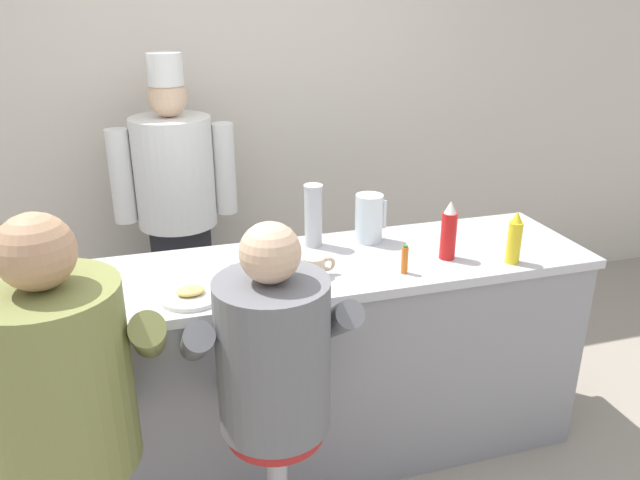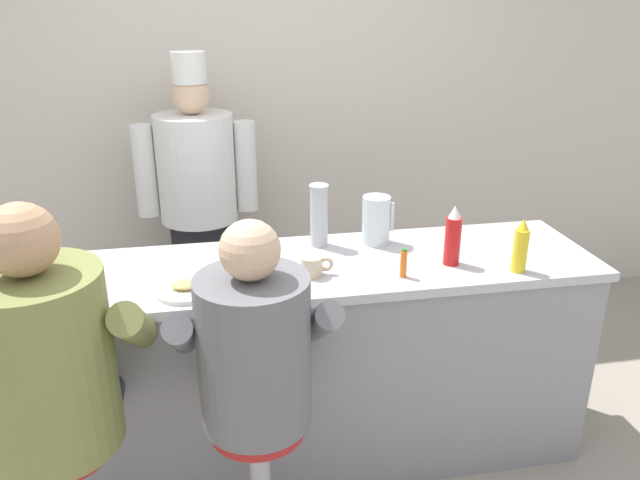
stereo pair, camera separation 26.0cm
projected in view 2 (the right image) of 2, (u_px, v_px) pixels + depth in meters
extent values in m
cube|color=beige|center=(263.00, 115.00, 3.90)|extent=(10.00, 0.06, 2.70)
cube|color=gray|center=(301.00, 367.00, 2.85)|extent=(2.54, 0.63, 0.94)
cube|color=#BCBCC1|center=(300.00, 269.00, 2.67)|extent=(2.59, 0.66, 0.04)
cylinder|color=red|center=(453.00, 241.00, 2.63)|extent=(0.07, 0.07, 0.21)
cone|color=white|center=(455.00, 212.00, 2.58)|extent=(0.05, 0.05, 0.05)
cylinder|color=yellow|center=(520.00, 251.00, 2.57)|extent=(0.06, 0.06, 0.18)
cone|color=yellow|center=(523.00, 224.00, 2.53)|extent=(0.05, 0.05, 0.05)
cylinder|color=orange|center=(403.00, 264.00, 2.53)|extent=(0.03, 0.03, 0.12)
cylinder|color=#287F2D|center=(404.00, 250.00, 2.51)|extent=(0.02, 0.02, 0.01)
cylinder|color=silver|center=(376.00, 220.00, 2.85)|extent=(0.13, 0.13, 0.22)
cube|color=silver|center=(392.00, 217.00, 2.86)|extent=(0.02, 0.02, 0.13)
cylinder|color=white|center=(186.00, 290.00, 2.42)|extent=(0.24, 0.24, 0.02)
ellipsoid|color=#E0BC60|center=(186.00, 284.00, 2.41)|extent=(0.11, 0.08, 0.03)
cylinder|color=white|center=(246.00, 260.00, 2.65)|extent=(0.14, 0.14, 0.05)
cylinder|color=beige|center=(312.00, 266.00, 2.55)|extent=(0.09, 0.09, 0.08)
torus|color=beige|center=(326.00, 264.00, 2.55)|extent=(0.06, 0.02, 0.06)
cylinder|color=#B7BABF|center=(319.00, 216.00, 2.82)|extent=(0.08, 0.08, 0.28)
cylinder|color=silver|center=(319.00, 186.00, 2.76)|extent=(0.09, 0.09, 0.01)
cylinder|color=red|center=(60.00, 447.00, 2.11)|extent=(0.34, 0.34, 0.05)
cylinder|color=#33384C|center=(39.00, 402.00, 2.27)|extent=(0.16, 0.44, 0.16)
cylinder|color=#33384C|center=(101.00, 395.00, 2.31)|extent=(0.16, 0.44, 0.16)
cylinder|color=olive|center=(44.00, 363.00, 1.98)|extent=(0.44, 0.44, 0.62)
cylinder|color=olive|center=(135.00, 327.00, 2.13)|extent=(0.11, 0.47, 0.38)
sphere|color=tan|center=(20.00, 240.00, 1.83)|extent=(0.23, 0.23, 0.23)
cylinder|color=red|center=(258.00, 424.00, 2.22)|extent=(0.34, 0.34, 0.05)
cylinder|color=#33384C|center=(227.00, 386.00, 2.37)|extent=(0.14, 0.39, 0.14)
cylinder|color=#33384C|center=(278.00, 381.00, 2.40)|extent=(0.14, 0.39, 0.14)
cylinder|color=slate|center=(254.00, 352.00, 2.11)|extent=(0.39, 0.39, 0.55)
cylinder|color=slate|center=(181.00, 335.00, 2.16)|extent=(0.10, 0.42, 0.33)
cylinder|color=slate|center=(319.00, 322.00, 2.24)|extent=(0.10, 0.42, 0.33)
sphere|color=#DBB28E|center=(250.00, 250.00, 1.97)|extent=(0.20, 0.20, 0.20)
cube|color=#232328|center=(205.00, 281.00, 3.84)|extent=(0.34, 0.19, 0.82)
cube|color=white|center=(203.00, 260.00, 3.73)|extent=(0.31, 0.02, 0.49)
cylinder|color=white|center=(196.00, 168.00, 3.57)|extent=(0.44, 0.44, 0.62)
sphere|color=#DBB28E|center=(191.00, 95.00, 3.42)|extent=(0.21, 0.21, 0.21)
cylinder|color=white|center=(188.00, 67.00, 3.36)|extent=(0.19, 0.19, 0.17)
cylinder|color=white|center=(145.00, 171.00, 3.52)|extent=(0.12, 0.12, 0.52)
cylinder|color=white|center=(246.00, 166.00, 3.62)|extent=(0.12, 0.12, 0.52)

